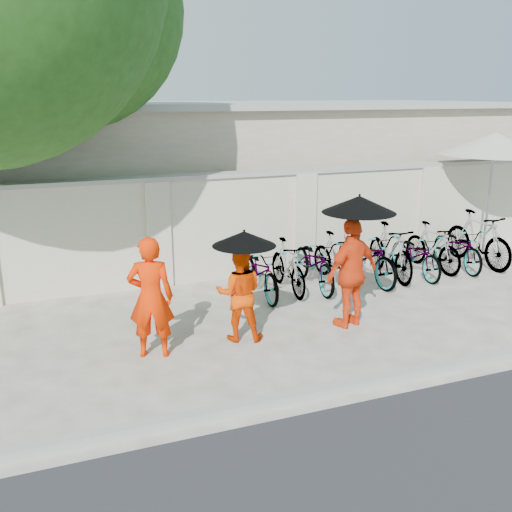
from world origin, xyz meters
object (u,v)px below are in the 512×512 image
object	(u,v)px
monk_right	(352,273)
patio_umbrella	(495,145)
monk_center	(239,293)
monk_left	(151,297)

from	to	relation	value
monk_right	patio_umbrella	size ratio (longest dim) A/B	0.63
patio_umbrella	monk_right	bearing A→B (deg)	-153.23
monk_center	patio_umbrella	distance (m)	7.22
monk_left	patio_umbrella	bearing A→B (deg)	-146.89
monk_center	patio_umbrella	xyz separation A→B (m)	(6.62, 2.30, 1.76)
monk_center	monk_right	bearing A→B (deg)	-164.10
patio_umbrella	monk_left	bearing A→B (deg)	-163.23
monk_center	monk_right	distance (m)	1.81
monk_left	monk_center	xyz separation A→B (m)	(1.31, 0.09, -0.14)
monk_left	monk_center	world-z (taller)	monk_left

